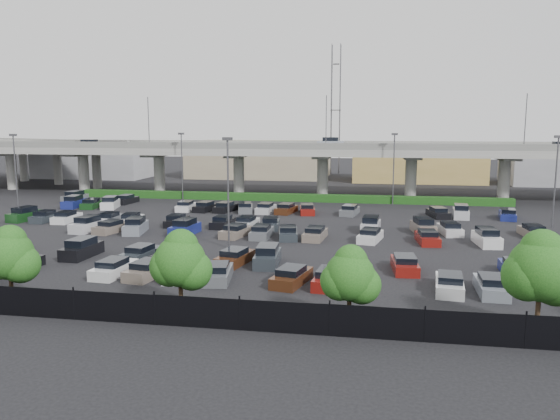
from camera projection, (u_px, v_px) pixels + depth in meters
The scene contains 10 objects.
ground at pixel (248, 232), 58.75m from camera, with size 280.00×280.00×0.00m, color black.
overpass at pixel (291, 153), 88.88m from camera, with size 150.00×13.00×15.80m.
on_ramp at pixel (41, 149), 108.35m from camera, with size 50.93×30.13×8.80m.
hedge at pixel (285, 197), 83.01m from camera, with size 66.00×1.60×1.10m, color #143A11.
fence at pixel (137, 309), 31.35m from camera, with size 70.00×0.10×2.00m.
tree_row at pixel (158, 259), 32.26m from camera, with size 65.07×3.66×5.94m.
parked_cars at pixel (216, 231), 55.85m from camera, with size 63.13×41.62×1.67m.
light_poles at pixel (216, 172), 60.44m from camera, with size 66.90×48.38×10.30m.
distant_buildings at pixel (370, 162), 116.31m from camera, with size 138.00×24.00×9.00m.
comm_tower at pixel (336, 107), 127.78m from camera, with size 2.40×2.40×30.00m.
Camera 1 is at (13.14, -56.29, 11.29)m, focal length 35.00 mm.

